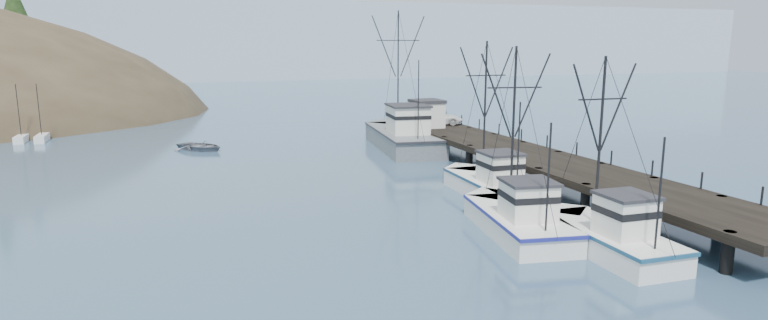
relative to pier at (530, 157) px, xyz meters
The scene contains 12 objects.
ground 21.33m from the pier, 131.19° to the right, with size 400.00×400.00×0.00m, color #314E6D.
pier is the anchor object (origin of this frame).
distant_ridge 154.06m from the pier, 91.49° to the left, with size 360.00×40.00×26.00m, color #9EB2C6.
distant_ridge_far 177.43m from the pier, 107.72° to the left, with size 180.00×25.00×18.00m, color silver.
moored_sailboats 60.37m from the pier, 137.69° to the left, with size 20.15×18.93×6.35m.
trawler_near 16.67m from the pier, 110.28° to the right, with size 3.51×9.75×10.10m.
trawler_mid 14.21m from the pier, 126.10° to the right, with size 4.99×10.64×10.57m.
trawler_far 6.70m from the pier, 147.32° to the right, with size 3.74×10.53×10.89m.
work_vessel 17.15m from the pier, 104.02° to the left, with size 6.82×17.06×14.00m.
pier_shed 16.64m from the pier, 95.12° to the left, with size 3.00×3.20×2.80m.
pickup_truck 18.04m from the pier, 88.25° to the left, with size 2.32×5.04×1.40m, color white.
motorboat 32.29m from the pier, 136.67° to the left, with size 3.68×5.15×1.07m, color slate.
Camera 1 is at (-12.10, -23.08, 10.30)m, focal length 28.00 mm.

